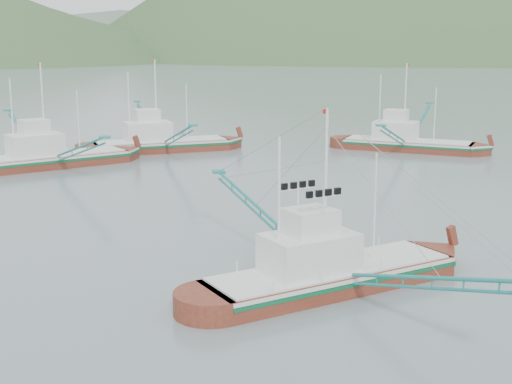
{
  "coord_description": "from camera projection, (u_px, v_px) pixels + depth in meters",
  "views": [
    {
      "loc": [
        -5.24,
        -36.69,
        12.54
      ],
      "look_at": [
        0.0,
        6.0,
        3.2
      ],
      "focal_mm": 50.0,
      "sensor_mm": 36.0,
      "label": 1
    }
  ],
  "objects": [
    {
      "name": "main_boat",
      "position": [
        330.0,
        250.0,
        35.9
      ],
      "size": [
        13.9,
        23.45,
        9.96
      ],
      "rotation": [
        0.0,
        0.0,
        0.41
      ],
      "color": "maroon",
      "rests_on": "ground"
    },
    {
      "name": "bg_boat_left",
      "position": [
        49.0,
        144.0,
        70.05
      ],
      "size": [
        16.88,
        25.37,
        11.0
      ],
      "rotation": [
        0.0,
        0.0,
        0.49
      ],
      "color": "maroon",
      "rests_on": "ground"
    },
    {
      "name": "bg_boat_far",
      "position": [
        160.0,
        134.0,
        79.75
      ],
      "size": [
        15.5,
        26.74,
        10.99
      ],
      "rotation": [
        0.0,
        0.0,
        0.23
      ],
      "color": "maroon",
      "rests_on": "ground"
    },
    {
      "name": "bg_boat_right",
      "position": [
        407.0,
        131.0,
        80.27
      ],
      "size": [
        17.31,
        23.97,
        10.54
      ],
      "rotation": [
        0.0,
        0.0,
        -0.53
      ],
      "color": "maroon",
      "rests_on": "ground"
    },
    {
      "name": "ground",
      "position": [
        269.0,
        272.0,
        38.87
      ],
      "size": [
        1200.0,
        1200.0,
        0.0
      ],
      "primitive_type": "plane",
      "color": "slate",
      "rests_on": "ground"
    },
    {
      "name": "ridge_distant",
      "position": [
        210.0,
        53.0,
        585.6
      ],
      "size": [
        960.0,
        400.0,
        240.0
      ],
      "primitive_type": "ellipsoid",
      "color": "slate",
      "rests_on": "ground"
    }
  ]
}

